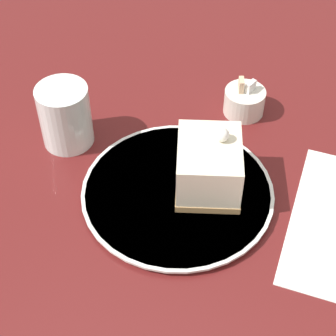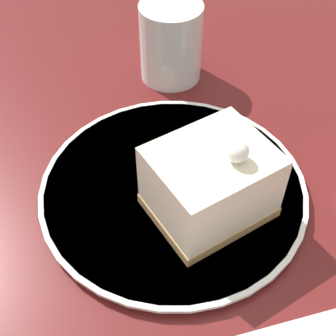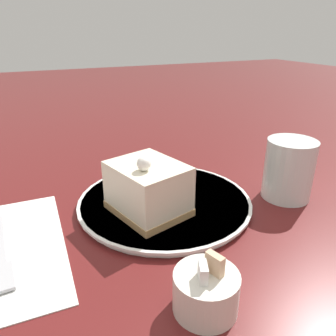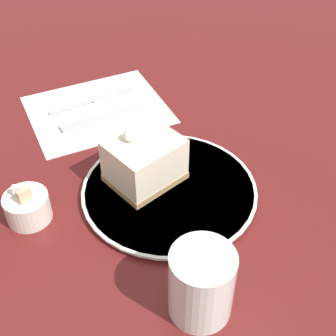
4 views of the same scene
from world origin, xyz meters
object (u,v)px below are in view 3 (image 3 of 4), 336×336
object	(u,v)px
plate	(165,202)
sugar_bowl	(206,291)
drinking_glass	(289,169)
cake_slice	(148,189)
fork	(2,256)

from	to	relation	value
plate	sugar_bowl	distance (m)	0.22
sugar_bowl	drinking_glass	size ratio (longest dim) A/B	0.67
cake_slice	fork	world-z (taller)	cake_slice
cake_slice	sugar_bowl	bearing A→B (deg)	71.00
cake_slice	sugar_bowl	size ratio (longest dim) A/B	1.92
sugar_bowl	fork	bearing A→B (deg)	-42.37
plate	cake_slice	distance (m)	0.06
cake_slice	sugar_bowl	xyz separation A→B (m)	(0.01, 0.19, -0.03)
drinking_glass	plate	bearing A→B (deg)	-16.33
drinking_glass	sugar_bowl	bearing A→B (deg)	31.55
sugar_bowl	drinking_glass	bearing A→B (deg)	-148.45
sugar_bowl	drinking_glass	distance (m)	0.29
cake_slice	drinking_glass	distance (m)	0.24
sugar_bowl	plate	bearing A→B (deg)	-103.16
plate	drinking_glass	size ratio (longest dim) A/B	2.75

